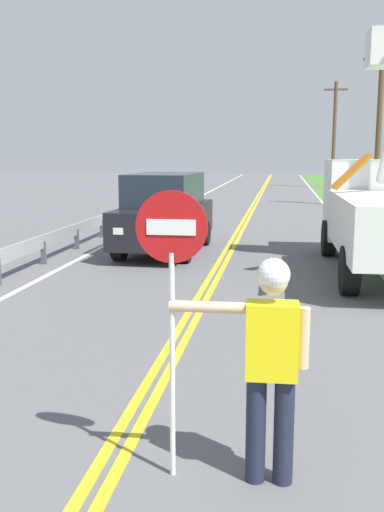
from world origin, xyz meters
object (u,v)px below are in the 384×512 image
object	(u,v)px
oncoming_suv_nearest	(165,213)
utility_pole_far	(334,133)
stop_sign_paddle	(172,271)
utility_bucket_truck	(384,208)
flagger_worker	(270,357)
utility_pole_mid	(379,125)

from	to	relation	value
oncoming_suv_nearest	utility_pole_far	size ratio (longest dim) A/B	0.58
oncoming_suv_nearest	stop_sign_paddle	bearing A→B (deg)	-78.27
utility_bucket_truck	flagger_worker	bearing A→B (deg)	-104.41
utility_bucket_truck	stop_sign_paddle	bearing A→B (deg)	-108.80
flagger_worker	utility_bucket_truck	distance (m)	9.42
utility_bucket_truck	utility_pole_far	world-z (taller)	utility_pole_far
utility_bucket_truck	utility_pole_far	distance (m)	33.49
flagger_worker	oncoming_suv_nearest	xyz separation A→B (m)	(-3.00, 10.72, 0.01)
flagger_worker	utility_pole_far	size ratio (longest dim) A/B	0.23
utility_bucket_truck	utility_pole_mid	distance (m)	16.52
utility_pole_mid	utility_pole_far	distance (m)	17.19
oncoming_suv_nearest	utility_pole_mid	bearing A→B (deg)	62.31
oncoming_suv_nearest	utility_pole_far	world-z (taller)	utility_pole_far
oncoming_suv_nearest	utility_pole_mid	size ratio (longest dim) A/B	0.61
stop_sign_paddle	utility_pole_mid	xyz separation A→B (m)	(5.40, 25.29, 2.30)
utility_bucket_truck	oncoming_suv_nearest	size ratio (longest dim) A/B	1.46
utility_pole_mid	oncoming_suv_nearest	bearing A→B (deg)	-117.69
stop_sign_paddle	flagger_worker	bearing A→B (deg)	1.74
stop_sign_paddle	utility_pole_far	distance (m)	42.81
flagger_worker	utility_bucket_truck	size ratio (longest dim) A/B	0.27
utility_bucket_truck	utility_pole_far	xyz separation A→B (m)	(1.63, 33.33, 2.81)
utility_pole_far	utility_pole_mid	bearing A→B (deg)	-87.81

